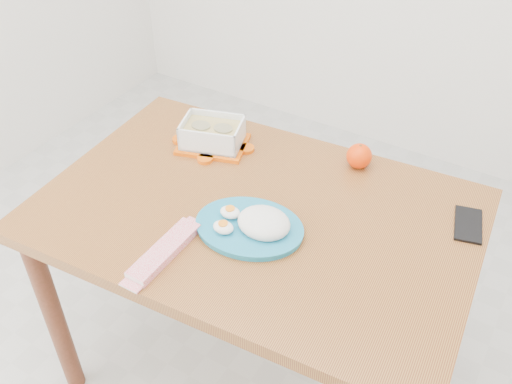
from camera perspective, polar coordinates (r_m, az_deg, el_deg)
The scene contains 6 objects.
dining_table at distance 1.64m, azimuth 0.00°, elevation -4.35°, with size 1.24×0.88×0.75m.
food_container at distance 1.80m, azimuth -4.38°, elevation 5.78°, with size 0.25×0.21×0.09m.
orange_fruit at distance 1.73m, azimuth 10.28°, elevation 3.56°, with size 0.08×0.08×0.08m, color #F03D04.
rice_plate at distance 1.49m, azimuth -0.22°, elevation -3.22°, with size 0.33×0.33×0.08m.
candy_bar at distance 1.45m, azimuth -9.12°, elevation -5.82°, with size 0.23×0.06×0.02m, color red.
smartphone at distance 1.62m, azimuth 20.46°, elevation -3.07°, with size 0.07×0.14×0.01m, color black.
Camera 1 is at (0.61, -0.87, 1.77)m, focal length 40.00 mm.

